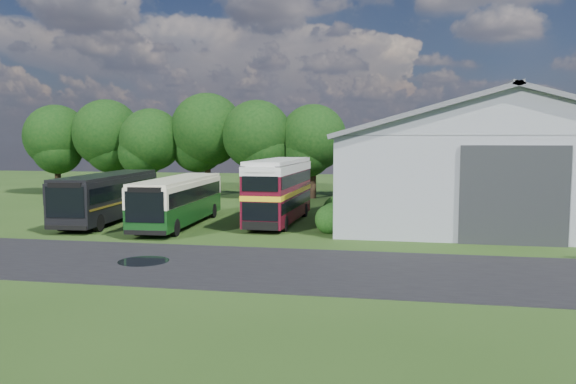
% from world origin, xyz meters
% --- Properties ---
extents(ground, '(120.00, 120.00, 0.00)m').
position_xyz_m(ground, '(0.00, 0.00, 0.00)').
color(ground, '#213D13').
rests_on(ground, ground).
extents(asphalt_road, '(60.00, 8.00, 0.02)m').
position_xyz_m(asphalt_road, '(3.00, -3.00, 0.00)').
color(asphalt_road, black).
rests_on(asphalt_road, ground).
extents(puddle, '(2.20, 2.20, 0.01)m').
position_xyz_m(puddle, '(-1.50, -3.00, 0.00)').
color(puddle, black).
rests_on(puddle, ground).
extents(storage_shed, '(18.80, 24.80, 8.15)m').
position_xyz_m(storage_shed, '(15.00, 15.98, 4.17)').
color(storage_shed, gray).
rests_on(storage_shed, ground).
extents(tree_far_left, '(6.12, 6.12, 8.64)m').
position_xyz_m(tree_far_left, '(-23.00, 24.00, 5.56)').
color(tree_far_left, black).
rests_on(tree_far_left, ground).
extents(tree_left_a, '(6.46, 6.46, 9.12)m').
position_xyz_m(tree_left_a, '(-18.00, 24.50, 5.87)').
color(tree_left_a, black).
rests_on(tree_left_a, ground).
extents(tree_left_b, '(5.78, 5.78, 8.16)m').
position_xyz_m(tree_left_b, '(-13.00, 23.50, 5.25)').
color(tree_left_b, black).
rests_on(tree_left_b, ground).
extents(tree_mid, '(6.80, 6.80, 9.60)m').
position_xyz_m(tree_mid, '(-8.00, 24.80, 6.18)').
color(tree_mid, black).
rests_on(tree_mid, ground).
extents(tree_right_a, '(6.26, 6.26, 8.83)m').
position_xyz_m(tree_right_a, '(-3.00, 23.80, 5.69)').
color(tree_right_a, black).
rests_on(tree_right_a, ground).
extents(tree_right_b, '(5.98, 5.98, 8.45)m').
position_xyz_m(tree_right_b, '(2.00, 24.60, 5.44)').
color(tree_right_b, black).
rests_on(tree_right_b, ground).
extents(shrub_front, '(1.70, 1.70, 1.70)m').
position_xyz_m(shrub_front, '(5.60, 6.00, 0.00)').
color(shrub_front, '#194714').
rests_on(shrub_front, ground).
extents(shrub_mid, '(1.60, 1.60, 1.60)m').
position_xyz_m(shrub_mid, '(5.60, 8.00, 0.00)').
color(shrub_mid, '#194714').
rests_on(shrub_mid, ground).
extents(shrub_back, '(1.80, 1.80, 1.80)m').
position_xyz_m(shrub_back, '(5.60, 10.00, 0.00)').
color(shrub_back, '#194714').
rests_on(shrub_back, ground).
extents(bus_green_single, '(2.92, 10.76, 2.94)m').
position_xyz_m(bus_green_single, '(-3.83, 7.00, 1.57)').
color(bus_green_single, black).
rests_on(bus_green_single, ground).
extents(bus_maroon_double, '(2.66, 9.47, 4.04)m').
position_xyz_m(bus_maroon_double, '(2.03, 9.23, 2.02)').
color(bus_maroon_double, black).
rests_on(bus_maroon_double, ground).
extents(bus_dark_single, '(3.41, 11.30, 3.07)m').
position_xyz_m(bus_dark_single, '(-8.96, 7.85, 1.64)').
color(bus_dark_single, black).
rests_on(bus_dark_single, ground).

